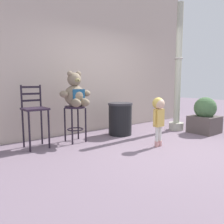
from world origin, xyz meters
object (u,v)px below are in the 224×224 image
Objects in this scene: lamppost at (178,81)px; trash_bin at (120,119)px; bar_stool_with_teddy at (75,116)px; bar_chair_empty at (35,112)px; teddy_bear at (75,93)px; planter_with_shrub at (205,117)px; child_walking at (159,111)px.

trash_bin is at bearing 161.85° from lamppost.
bar_stool_with_teddy is 0.63× the size of bar_chair_empty.
trash_bin reaches higher than bar_stool_with_teddy.
bar_chair_empty is at bearing 169.10° from lamppost.
teddy_bear reaches higher than bar_stool_with_teddy.
bar_chair_empty is at bearing 171.48° from teddy_bear.
bar_chair_empty is 1.35× the size of planter_with_shrub.
child_walking is at bearing -155.29° from lamppost.
teddy_bear reaches higher than trash_bin.
lamppost reaches higher than child_walking.
bar_stool_with_teddy is at bearing 175.75° from trash_bin.
bar_chair_empty is at bearing 173.79° from bar_stool_with_teddy.
trash_bin is at bearing 147.33° from planter_with_shrub.
lamppost is 3.63× the size of planter_with_shrub.
child_walking is at bearing -93.31° from trash_bin.
child_walking is 0.30× the size of lamppost.
lamppost is at bearing -18.15° from trash_bin.
bar_stool_with_teddy is 0.45m from teddy_bear.
teddy_bear is 0.60× the size of bar_chair_empty.
bar_chair_empty is (-0.76, 0.11, -0.32)m from teddy_bear.
teddy_bear is at bearing -8.52° from bar_chair_empty.
planter_with_shrub is at bearing -22.09° from teddy_bear.
bar_stool_with_teddy is 2.66m from lamppost.
lamppost is 2.68× the size of bar_chair_empty.
trash_bin is 1.88m from bar_chair_empty.
bar_chair_empty is (-3.28, 0.63, -0.56)m from lamppost.
child_walking is at bearing -177.20° from planter_with_shrub.
trash_bin is 0.24× the size of lamppost.
planter_with_shrub is (1.73, 0.08, -0.27)m from child_walking.
bar_chair_empty reaches higher than bar_stool_with_teddy.
child_walking is 2.22m from bar_chair_empty.
child_walking is (1.02, -1.20, -0.31)m from teddy_bear.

